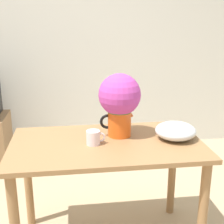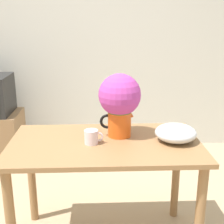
# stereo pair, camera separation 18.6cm
# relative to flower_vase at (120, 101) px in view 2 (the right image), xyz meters

# --- Properties ---
(wall_back) EXTENTS (8.00, 0.05, 2.60)m
(wall_back) POSITION_rel_flower_vase_xyz_m (-0.26, 1.72, 0.26)
(wall_back) COLOR silver
(wall_back) RESTS_ON ground_plane
(table) EXTENTS (1.26, 0.72, 0.78)m
(table) POSITION_rel_flower_vase_xyz_m (-0.10, -0.11, -0.38)
(table) COLOR olive
(table) RESTS_ON ground_plane
(flower_vase) EXTENTS (0.28, 0.28, 0.43)m
(flower_vase) POSITION_rel_flower_vase_xyz_m (0.00, 0.00, 0.00)
(flower_vase) COLOR #E05619
(flower_vase) RESTS_ON table
(coffee_mug) EXTENTS (0.12, 0.09, 0.09)m
(coffee_mug) POSITION_rel_flower_vase_xyz_m (-0.19, -0.13, -0.21)
(coffee_mug) COLOR silver
(coffee_mug) RESTS_ON table
(white_bowl) EXTENTS (0.27, 0.27, 0.11)m
(white_bowl) POSITION_rel_flower_vase_xyz_m (0.36, -0.11, -0.20)
(white_bowl) COLOR silver
(white_bowl) RESTS_ON table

